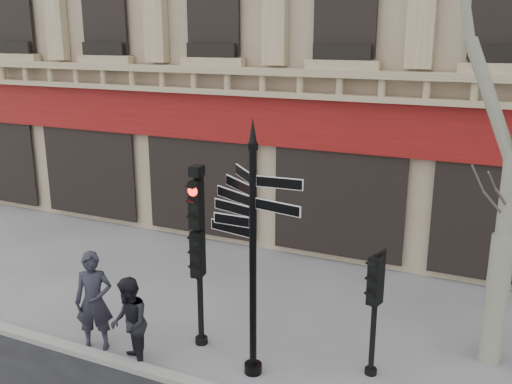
% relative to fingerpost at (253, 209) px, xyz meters
% --- Properties ---
extents(ground, '(80.00, 80.00, 0.00)m').
position_rel_fingerpost_xyz_m(ground, '(-0.19, 0.57, -3.03)').
color(ground, slate).
rests_on(ground, ground).
extents(fingerpost, '(2.43, 2.43, 4.51)m').
position_rel_fingerpost_xyz_m(fingerpost, '(0.00, 0.00, 0.00)').
color(fingerpost, black).
rests_on(fingerpost, ground).
extents(traffic_signal_main, '(0.42, 0.32, 3.51)m').
position_rel_fingerpost_xyz_m(traffic_signal_main, '(-1.32, 0.47, -0.81)').
color(traffic_signal_main, black).
rests_on(traffic_signal_main, ground).
extents(traffic_signal_secondary, '(0.42, 0.34, 2.22)m').
position_rel_fingerpost_xyz_m(traffic_signal_secondary, '(1.89, 0.84, -1.48)').
color(traffic_signal_secondary, black).
rests_on(traffic_signal_secondary, ground).
extents(pedestrian_a, '(0.83, 0.73, 1.92)m').
position_rel_fingerpost_xyz_m(pedestrian_a, '(-3.04, -0.50, -2.06)').
color(pedestrian_a, '#22212C').
rests_on(pedestrian_a, ground).
extents(pedestrian_b, '(1.01, 1.04, 1.68)m').
position_rel_fingerpost_xyz_m(pedestrian_b, '(-2.07, -0.73, -2.19)').
color(pedestrian_b, black).
rests_on(pedestrian_b, ground).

